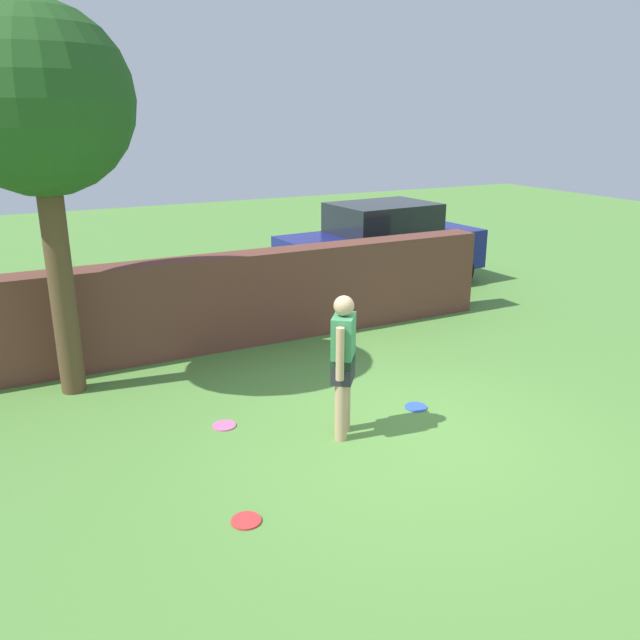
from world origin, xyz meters
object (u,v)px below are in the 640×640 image
(frisbee_red, at_px, (246,521))
(frisbee_pink, at_px, (224,426))
(car, at_px, (382,245))
(person, at_px, (343,360))
(tree, at_px, (38,105))
(frisbee_blue, at_px, (416,407))

(frisbee_red, relative_size, frisbee_pink, 1.00)
(car, bearing_deg, frisbee_red, 45.50)
(person, bearing_deg, car, 1.99)
(person, height_order, frisbee_pink, person)
(tree, xyz_separation_m, frisbee_red, (0.97, -3.68, -3.52))
(tree, bearing_deg, frisbee_red, -75.18)
(tree, relative_size, person, 2.89)
(car, xyz_separation_m, frisbee_blue, (-2.73, -5.12, -0.85))
(frisbee_pink, bearing_deg, frisbee_blue, -14.97)
(tree, bearing_deg, frisbee_pink, -52.92)
(tree, distance_m, frisbee_pink, 4.22)
(tree, bearing_deg, frisbee_blue, -33.90)
(frisbee_blue, height_order, frisbee_pink, same)
(frisbee_red, bearing_deg, frisbee_pink, 76.81)
(tree, xyz_separation_m, car, (6.39, 2.67, -2.67))
(car, bearing_deg, tree, 18.61)
(person, bearing_deg, frisbee_blue, -42.45)
(frisbee_red, xyz_separation_m, frisbee_blue, (2.68, 1.22, 0.00))
(tree, relative_size, frisbee_pink, 17.31)
(frisbee_pink, bearing_deg, frisbee_red, -103.19)
(person, distance_m, car, 6.57)
(person, bearing_deg, frisbee_pink, 92.62)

